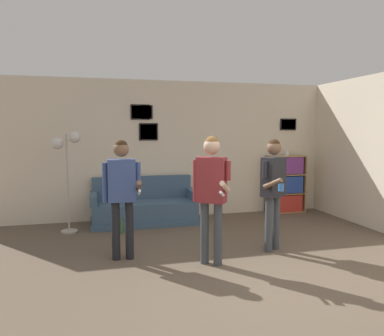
{
  "coord_description": "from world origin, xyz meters",
  "views": [
    {
      "loc": [
        -1.73,
        -3.53,
        1.72
      ],
      "look_at": [
        -0.35,
        1.88,
        1.17
      ],
      "focal_mm": 35.0,
      "sensor_mm": 36.0,
      "label": 1
    }
  ],
  "objects_px": {
    "person_player_foreground_left": "(122,187)",
    "floor_lamp": "(67,155)",
    "bookshelf": "(286,184)",
    "person_player_foreground_center": "(211,187)",
    "bottle_on_floor": "(122,227)",
    "person_watcher_holding_cup": "(273,183)",
    "drinking_cup": "(287,153)",
    "couch": "(144,208)"
  },
  "relations": [
    {
      "from": "couch",
      "to": "bookshelf",
      "type": "distance_m",
      "value": 3.04
    },
    {
      "from": "couch",
      "to": "floor_lamp",
      "type": "distance_m",
      "value": 1.72
    },
    {
      "from": "person_player_foreground_left",
      "to": "person_watcher_holding_cup",
      "type": "height_order",
      "value": "person_watcher_holding_cup"
    },
    {
      "from": "person_player_foreground_left",
      "to": "drinking_cup",
      "type": "bearing_deg",
      "value": 30.77
    },
    {
      "from": "bottle_on_floor",
      "to": "couch",
      "type": "bearing_deg",
      "value": 54.2
    },
    {
      "from": "person_player_foreground_left",
      "to": "drinking_cup",
      "type": "height_order",
      "value": "person_player_foreground_left"
    },
    {
      "from": "bookshelf",
      "to": "person_player_foreground_left",
      "type": "bearing_deg",
      "value": -149.13
    },
    {
      "from": "person_player_foreground_center",
      "to": "person_watcher_holding_cup",
      "type": "bearing_deg",
      "value": 17.28
    },
    {
      "from": "person_watcher_holding_cup",
      "to": "drinking_cup",
      "type": "distance_m",
      "value": 2.71
    },
    {
      "from": "couch",
      "to": "floor_lamp",
      "type": "xyz_separation_m",
      "value": [
        -1.33,
        -0.32,
        1.04
      ]
    },
    {
      "from": "person_watcher_holding_cup",
      "to": "drinking_cup",
      "type": "height_order",
      "value": "person_watcher_holding_cup"
    },
    {
      "from": "person_watcher_holding_cup",
      "to": "bottle_on_floor",
      "type": "distance_m",
      "value": 2.65
    },
    {
      "from": "floor_lamp",
      "to": "person_watcher_holding_cup",
      "type": "bearing_deg",
      "value": -31.06
    },
    {
      "from": "floor_lamp",
      "to": "person_player_foreground_left",
      "type": "relative_size",
      "value": 1.07
    },
    {
      "from": "bookshelf",
      "to": "person_player_foreground_left",
      "type": "distance_m",
      "value": 4.15
    },
    {
      "from": "person_watcher_holding_cup",
      "to": "bottle_on_floor",
      "type": "xyz_separation_m",
      "value": [
        -2.05,
        1.43,
        -0.87
      ]
    },
    {
      "from": "drinking_cup",
      "to": "floor_lamp",
      "type": "bearing_deg",
      "value": -173.17
    },
    {
      "from": "person_player_foreground_center",
      "to": "bottle_on_floor",
      "type": "height_order",
      "value": "person_player_foreground_center"
    },
    {
      "from": "drinking_cup",
      "to": "person_watcher_holding_cup",
      "type": "bearing_deg",
      "value": -122.44
    },
    {
      "from": "bookshelf",
      "to": "drinking_cup",
      "type": "height_order",
      "value": "drinking_cup"
    },
    {
      "from": "person_player_foreground_left",
      "to": "person_player_foreground_center",
      "type": "height_order",
      "value": "person_player_foreground_center"
    },
    {
      "from": "bookshelf",
      "to": "floor_lamp",
      "type": "height_order",
      "value": "floor_lamp"
    },
    {
      "from": "floor_lamp",
      "to": "person_watcher_holding_cup",
      "type": "height_order",
      "value": "floor_lamp"
    },
    {
      "from": "bottle_on_floor",
      "to": "person_player_foreground_center",
      "type": "bearing_deg",
      "value": -59.58
    },
    {
      "from": "bottle_on_floor",
      "to": "drinking_cup",
      "type": "distance_m",
      "value": 3.78
    },
    {
      "from": "bookshelf",
      "to": "drinking_cup",
      "type": "relative_size",
      "value": 10.76
    },
    {
      "from": "person_player_foreground_center",
      "to": "bottle_on_floor",
      "type": "xyz_separation_m",
      "value": [
        -1.03,
        1.75,
        -0.91
      ]
    },
    {
      "from": "bookshelf",
      "to": "drinking_cup",
      "type": "bearing_deg",
      "value": 1.55
    },
    {
      "from": "person_player_foreground_left",
      "to": "floor_lamp",
      "type": "bearing_deg",
      "value": 116.51
    },
    {
      "from": "person_player_foreground_left",
      "to": "person_player_foreground_center",
      "type": "relative_size",
      "value": 0.97
    },
    {
      "from": "floor_lamp",
      "to": "drinking_cup",
      "type": "relative_size",
      "value": 15.34
    },
    {
      "from": "couch",
      "to": "bookshelf",
      "type": "bearing_deg",
      "value": 3.78
    },
    {
      "from": "couch",
      "to": "drinking_cup",
      "type": "height_order",
      "value": "drinking_cup"
    },
    {
      "from": "couch",
      "to": "bookshelf",
      "type": "height_order",
      "value": "bookshelf"
    },
    {
      "from": "floor_lamp",
      "to": "person_player_foreground_left",
      "type": "height_order",
      "value": "floor_lamp"
    },
    {
      "from": "person_watcher_holding_cup",
      "to": "person_player_foreground_center",
      "type": "bearing_deg",
      "value": -162.72
    },
    {
      "from": "person_player_foreground_center",
      "to": "drinking_cup",
      "type": "height_order",
      "value": "person_player_foreground_center"
    },
    {
      "from": "floor_lamp",
      "to": "bottle_on_floor",
      "type": "height_order",
      "value": "floor_lamp"
    },
    {
      "from": "floor_lamp",
      "to": "person_player_foreground_center",
      "type": "distance_m",
      "value": 2.82
    },
    {
      "from": "bookshelf",
      "to": "person_player_foreground_left",
      "type": "relative_size",
      "value": 0.75
    },
    {
      "from": "bottle_on_floor",
      "to": "person_player_foreground_left",
      "type": "bearing_deg",
      "value": -92.91
    },
    {
      "from": "person_player_foreground_center",
      "to": "drinking_cup",
      "type": "bearing_deg",
      "value": 46.41
    }
  ]
}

